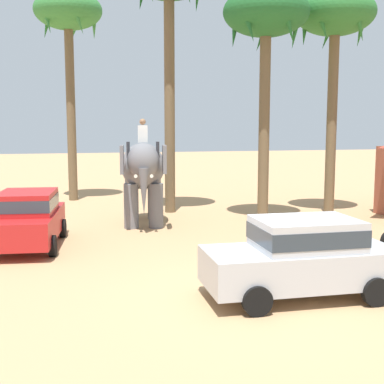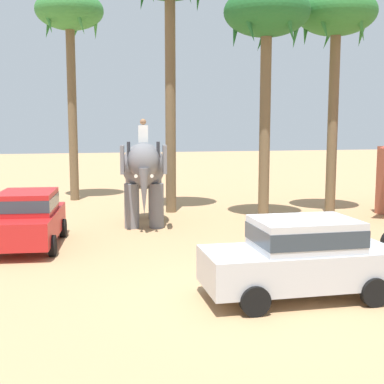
{
  "view_description": "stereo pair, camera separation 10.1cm",
  "coord_description": "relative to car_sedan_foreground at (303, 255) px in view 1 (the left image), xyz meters",
  "views": [
    {
      "loc": [
        -4.13,
        -10.24,
        3.65
      ],
      "look_at": [
        -0.26,
        5.22,
        1.6
      ],
      "focal_mm": 48.6,
      "sensor_mm": 36.0,
      "label": 1
    },
    {
      "loc": [
        -4.03,
        -10.27,
        3.65
      ],
      "look_at": [
        -0.26,
        5.22,
        1.6
      ],
      "focal_mm": 48.6,
      "sensor_mm": 36.0,
      "label": 2
    }
  ],
  "objects": [
    {
      "name": "car_parked_far_side",
      "position": [
        -5.92,
        6.21,
        0.0
      ],
      "size": [
        2.22,
        4.27,
        1.7
      ],
      "color": "red",
      "rests_on": "ground"
    },
    {
      "name": "palm_tree_behind_elephant",
      "position": [
        -4.4,
        16.11,
        7.72
      ],
      "size": [
        3.2,
        3.2,
        9.93
      ],
      "color": "brown",
      "rests_on": "ground"
    },
    {
      "name": "ground_plane",
      "position": [
        -0.75,
        0.4,
        -0.93
      ],
      "size": [
        120.0,
        120.0,
        0.0
      ],
      "primitive_type": "plane",
      "color": "tan"
    },
    {
      "name": "elephant_with_mahout",
      "position": [
        -2.02,
        8.99,
        1.06
      ],
      "size": [
        2.06,
        3.98,
        3.88
      ],
      "color": "slate",
      "rests_on": "ground"
    },
    {
      "name": "palm_tree_near_hut",
      "position": [
        5.92,
        9.64,
        6.9
      ],
      "size": [
        3.2,
        3.2,
        9.02
      ],
      "color": "brown",
      "rests_on": "ground"
    },
    {
      "name": "palm_tree_left_of_road",
      "position": [
        2.6,
        8.76,
        6.61
      ],
      "size": [
        3.2,
        3.2,
        8.71
      ],
      "color": "brown",
      "rests_on": "ground"
    },
    {
      "name": "car_sedan_foreground",
      "position": [
        0.0,
        0.0,
        0.0
      ],
      "size": [
        4.14,
        1.96,
        1.7
      ],
      "color": "#B7BABF",
      "rests_on": "ground"
    }
  ]
}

